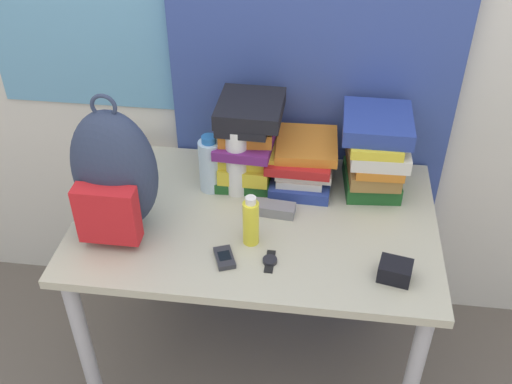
# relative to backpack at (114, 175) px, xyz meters

# --- Properties ---
(wall_back) EXTENTS (6.00, 0.06, 2.50)m
(wall_back) POSITION_rel_backpack_xyz_m (0.41, 0.55, 0.29)
(wall_back) COLOR silver
(wall_back) RESTS_ON ground_plane
(curtain_blue) EXTENTS (0.98, 0.04, 2.50)m
(curtain_blue) POSITION_rel_backpack_xyz_m (0.56, 0.49, 0.29)
(curtain_blue) COLOR #384C93
(curtain_blue) RESTS_ON ground_plane
(desk) EXTENTS (1.16, 0.73, 0.77)m
(desk) POSITION_rel_backpack_xyz_m (0.41, 0.10, -0.30)
(desk) COLOR #B7B299
(desk) RESTS_ON ground_plane
(backpack) EXTENTS (0.26, 0.22, 0.46)m
(backpack) POSITION_rel_backpack_xyz_m (0.00, 0.00, 0.00)
(backpack) COLOR #2D3851
(backpack) RESTS_ON desk
(book_stack_left) EXTENTS (0.23, 0.28, 0.30)m
(book_stack_left) POSITION_rel_backpack_xyz_m (0.36, 0.32, -0.04)
(book_stack_left) COLOR #1E5623
(book_stack_left) RESTS_ON desk
(book_stack_center) EXTENTS (0.24, 0.28, 0.16)m
(book_stack_center) POSITION_rel_backpack_xyz_m (0.55, 0.31, -0.12)
(book_stack_center) COLOR navy
(book_stack_center) RESTS_ON desk
(book_stack_right) EXTENTS (0.22, 0.27, 0.28)m
(book_stack_right) POSITION_rel_backpack_xyz_m (0.79, 0.31, -0.05)
(book_stack_right) COLOR #1E5623
(book_stack_right) RESTS_ON desk
(water_bottle) EXTENTS (0.07, 0.07, 0.21)m
(water_bottle) POSITION_rel_backpack_xyz_m (0.24, 0.23, -0.10)
(water_bottle) COLOR silver
(water_bottle) RESTS_ON desk
(sports_bottle) EXTENTS (0.07, 0.07, 0.27)m
(sports_bottle) POSITION_rel_backpack_xyz_m (0.33, 0.22, -0.07)
(sports_bottle) COLOR white
(sports_bottle) RESTS_ON desk
(sunscreen_bottle) EXTENTS (0.05, 0.05, 0.17)m
(sunscreen_bottle) POSITION_rel_backpack_xyz_m (0.41, -0.02, -0.12)
(sunscreen_bottle) COLOR yellow
(sunscreen_bottle) RESTS_ON desk
(cell_phone) EXTENTS (0.08, 0.10, 0.02)m
(cell_phone) POSITION_rel_backpack_xyz_m (0.35, -0.11, -0.19)
(cell_phone) COLOR #2D2D33
(cell_phone) RESTS_ON desk
(sunglasses_case) EXTENTS (0.15, 0.07, 0.04)m
(sunglasses_case) POSITION_rel_backpack_xyz_m (0.46, 0.12, -0.18)
(sunglasses_case) COLOR gray
(sunglasses_case) RESTS_ON desk
(camera_pouch) EXTENTS (0.10, 0.09, 0.06)m
(camera_pouch) POSITION_rel_backpack_xyz_m (0.84, -0.13, -0.17)
(camera_pouch) COLOR black
(camera_pouch) RESTS_ON desk
(wristwatch) EXTENTS (0.04, 0.09, 0.01)m
(wristwatch) POSITION_rel_backpack_xyz_m (0.48, -0.11, -0.19)
(wristwatch) COLOR black
(wristwatch) RESTS_ON desk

